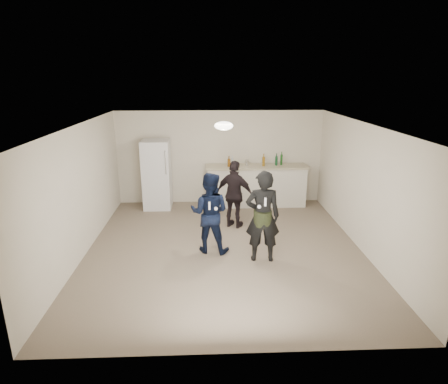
{
  "coord_description": "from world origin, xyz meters",
  "views": [
    {
      "loc": [
        -0.3,
        -6.9,
        3.38
      ],
      "look_at": [
        0.0,
        0.2,
        1.15
      ],
      "focal_mm": 30.0,
      "sensor_mm": 36.0,
      "label": 1
    }
  ],
  "objects_px": {
    "fridge": "(157,174)",
    "shaker": "(247,163)",
    "counter": "(256,186)",
    "spectator": "(235,195)",
    "man": "(210,213)",
    "woman": "(263,217)"
  },
  "relations": [
    {
      "from": "woman",
      "to": "spectator",
      "type": "distance_m",
      "value": 1.7
    },
    {
      "from": "woman",
      "to": "shaker",
      "type": "bearing_deg",
      "value": -88.07
    },
    {
      "from": "counter",
      "to": "man",
      "type": "height_order",
      "value": "man"
    },
    {
      "from": "counter",
      "to": "woman",
      "type": "xyz_separation_m",
      "value": [
        -0.28,
        -3.15,
        0.35
      ]
    },
    {
      "from": "fridge",
      "to": "spectator",
      "type": "relative_size",
      "value": 1.15
    },
    {
      "from": "fridge",
      "to": "man",
      "type": "height_order",
      "value": "fridge"
    },
    {
      "from": "fridge",
      "to": "woman",
      "type": "xyz_separation_m",
      "value": [
        2.34,
        -3.08,
        -0.02
      ]
    },
    {
      "from": "counter",
      "to": "spectator",
      "type": "height_order",
      "value": "spectator"
    },
    {
      "from": "counter",
      "to": "spectator",
      "type": "xyz_separation_m",
      "value": [
        -0.68,
        -1.51,
        0.26
      ]
    },
    {
      "from": "spectator",
      "to": "shaker",
      "type": "bearing_deg",
      "value": -77.4
    },
    {
      "from": "counter",
      "to": "man",
      "type": "xyz_separation_m",
      "value": [
        -1.26,
        -2.72,
        0.28
      ]
    },
    {
      "from": "counter",
      "to": "fridge",
      "type": "xyz_separation_m",
      "value": [
        -2.62,
        -0.07,
        0.38
      ]
    },
    {
      "from": "counter",
      "to": "woman",
      "type": "height_order",
      "value": "woman"
    },
    {
      "from": "woman",
      "to": "spectator",
      "type": "relative_size",
      "value": 1.12
    },
    {
      "from": "woman",
      "to": "spectator",
      "type": "xyz_separation_m",
      "value": [
        -0.4,
        1.65,
        -0.1
      ]
    },
    {
      "from": "spectator",
      "to": "fridge",
      "type": "bearing_deg",
      "value": -8.47
    },
    {
      "from": "fridge",
      "to": "woman",
      "type": "distance_m",
      "value": 3.87
    },
    {
      "from": "shaker",
      "to": "spectator",
      "type": "xyz_separation_m",
      "value": [
        -0.42,
        -1.52,
        -0.39
      ]
    },
    {
      "from": "man",
      "to": "fridge",
      "type": "bearing_deg",
      "value": -49.33
    },
    {
      "from": "counter",
      "to": "shaker",
      "type": "bearing_deg",
      "value": 176.76
    },
    {
      "from": "fridge",
      "to": "man",
      "type": "xyz_separation_m",
      "value": [
        1.36,
        -2.65,
        -0.09
      ]
    },
    {
      "from": "fridge",
      "to": "shaker",
      "type": "height_order",
      "value": "fridge"
    }
  ]
}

